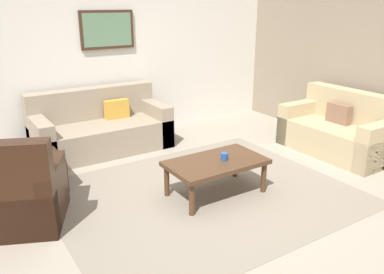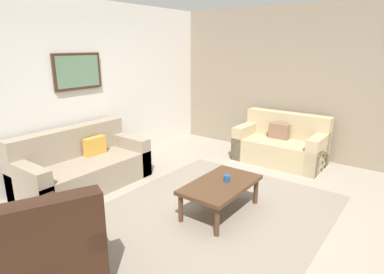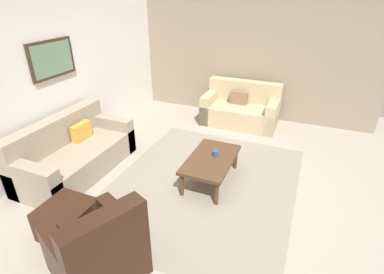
% 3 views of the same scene
% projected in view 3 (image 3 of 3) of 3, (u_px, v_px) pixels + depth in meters
% --- Properties ---
extents(ground_plane, '(8.00, 8.00, 0.00)m').
position_uv_depth(ground_plane, '(204.00, 184.00, 4.49)').
color(ground_plane, gray).
extents(rear_partition, '(6.00, 0.12, 2.80)m').
position_uv_depth(rear_partition, '(54.00, 76.00, 4.74)').
color(rear_partition, silver).
rests_on(rear_partition, ground_plane).
extents(stone_feature_panel, '(0.12, 5.20, 2.80)m').
position_uv_depth(stone_feature_panel, '(254.00, 54.00, 6.31)').
color(stone_feature_panel, gray).
rests_on(stone_feature_panel, ground_plane).
extents(area_rug, '(3.23, 2.65, 0.01)m').
position_uv_depth(area_rug, '(204.00, 184.00, 4.48)').
color(area_rug, gray).
rests_on(area_rug, ground_plane).
extents(couch_main, '(1.91, 0.92, 0.88)m').
position_uv_depth(couch_main, '(72.00, 154.00, 4.71)').
color(couch_main, gray).
rests_on(couch_main, ground_plane).
extents(couch_loveseat, '(0.85, 1.56, 0.88)m').
position_uv_depth(couch_loveseat, '(241.00, 109.00, 6.40)').
color(couch_loveseat, tan).
rests_on(couch_loveseat, ground_plane).
extents(armchair_leather, '(1.06, 1.06, 0.95)m').
position_uv_depth(armchair_leather, '(100.00, 254.00, 2.95)').
color(armchair_leather, black).
rests_on(armchair_leather, ground_plane).
extents(ottoman, '(0.56, 0.56, 0.40)m').
position_uv_depth(ottoman, '(68.00, 219.00, 3.53)').
color(ottoman, black).
rests_on(ottoman, ground_plane).
extents(coffee_table, '(1.10, 0.64, 0.41)m').
position_uv_depth(coffee_table, '(211.00, 161.00, 4.41)').
color(coffee_table, '#472D1C').
rests_on(coffee_table, ground_plane).
extents(cup, '(0.08, 0.08, 0.08)m').
position_uv_depth(cup, '(215.00, 153.00, 4.43)').
color(cup, '#1E478C').
rests_on(cup, coffee_table).
extents(framed_artwork, '(0.84, 0.04, 0.57)m').
position_uv_depth(framed_artwork, '(52.00, 59.00, 4.54)').
color(framed_artwork, '#382316').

